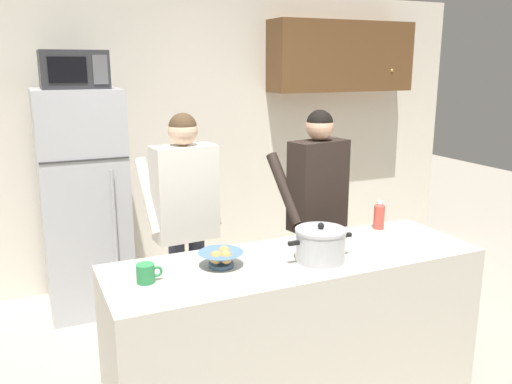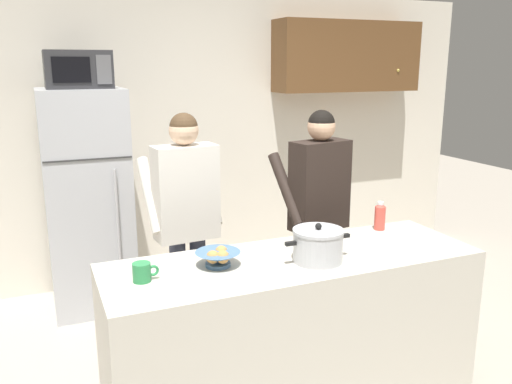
# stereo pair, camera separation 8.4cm
# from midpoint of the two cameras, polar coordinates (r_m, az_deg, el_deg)

# --- Properties ---
(back_wall_unit) EXTENTS (6.00, 0.48, 2.60)m
(back_wall_unit) POSITION_cam_midpoint_polar(r_m,az_deg,el_deg) (4.98, -6.15, 7.22)
(back_wall_unit) COLOR silver
(back_wall_unit) RESTS_ON ground
(kitchen_island) EXTENTS (2.10, 0.68, 0.92)m
(kitchen_island) POSITION_cam_midpoint_polar(r_m,az_deg,el_deg) (3.15, 3.48, -14.90)
(kitchen_island) COLOR beige
(kitchen_island) RESTS_ON ground
(refrigerator) EXTENTS (0.64, 0.68, 1.78)m
(refrigerator) POSITION_cam_midpoint_polar(r_m,az_deg,el_deg) (4.44, -18.57, -1.05)
(refrigerator) COLOR #B7BABF
(refrigerator) RESTS_ON ground
(microwave) EXTENTS (0.48, 0.37, 0.28)m
(microwave) POSITION_cam_midpoint_polar(r_m,az_deg,el_deg) (4.28, -19.60, 12.33)
(microwave) COLOR #2D2D30
(microwave) RESTS_ON refrigerator
(person_near_pot) EXTENTS (0.53, 0.45, 1.66)m
(person_near_pot) POSITION_cam_midpoint_polar(r_m,az_deg,el_deg) (3.59, -8.35, -1.47)
(person_near_pot) COLOR #33384C
(person_near_pot) RESTS_ON ground
(person_by_sink) EXTENTS (0.56, 0.49, 1.66)m
(person_by_sink) POSITION_cam_midpoint_polar(r_m,az_deg,el_deg) (3.80, 5.95, -0.54)
(person_by_sink) COLOR #726656
(person_by_sink) RESTS_ON ground
(cooking_pot) EXTENTS (0.39, 0.28, 0.22)m
(cooking_pot) POSITION_cam_midpoint_polar(r_m,az_deg,el_deg) (2.89, 6.12, -5.67)
(cooking_pot) COLOR silver
(cooking_pot) RESTS_ON kitchen_island
(coffee_mug) EXTENTS (0.13, 0.09, 0.10)m
(coffee_mug) POSITION_cam_midpoint_polar(r_m,az_deg,el_deg) (2.68, -12.66, -8.53)
(coffee_mug) COLOR #2D8C4C
(coffee_mug) RESTS_ON kitchen_island
(bread_bowl) EXTENTS (0.24, 0.24, 0.10)m
(bread_bowl) POSITION_cam_midpoint_polar(r_m,az_deg,el_deg) (2.81, -4.64, -7.07)
(bread_bowl) COLOR #4C7299
(bread_bowl) RESTS_ON kitchen_island
(bottle_near_edge) EXTENTS (0.07, 0.07, 0.19)m
(bottle_near_edge) POSITION_cam_midpoint_polar(r_m,az_deg,el_deg) (3.50, 12.47, -2.45)
(bottle_near_edge) COLOR #D84C3F
(bottle_near_edge) RESTS_ON kitchen_island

